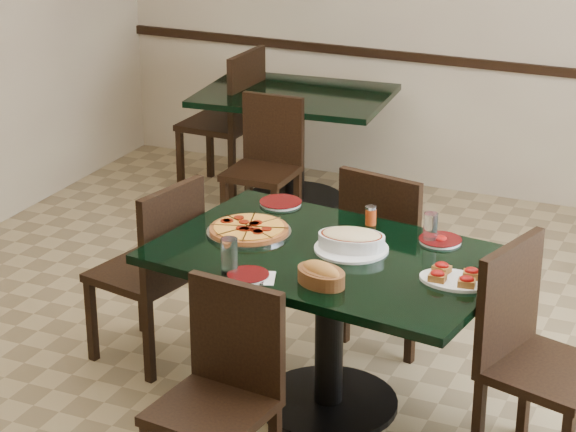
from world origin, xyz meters
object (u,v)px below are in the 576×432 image
at_px(chair_near, 223,385).
at_px(chair_left, 156,263).
at_px(lasagna_casserole, 352,240).
at_px(pepperoni_pizza, 249,229).
at_px(chair_right, 531,347).
at_px(back_chair_near, 267,159).
at_px(back_table, 295,126).
at_px(chair_far, 390,248).
at_px(main_table, 330,291).
at_px(back_chair_left, 232,114).
at_px(bread_basket, 321,275).
at_px(bruschetta_platter, 454,277).

bearing_deg(chair_near, chair_left, 139.03).
bearing_deg(lasagna_casserole, pepperoni_pizza, 171.09).
bearing_deg(chair_right, pepperoni_pizza, 99.77).
xyz_separation_m(back_chair_near, lasagna_casserole, (1.21, -1.71, 0.32)).
height_order(back_table, chair_far, chair_far).
bearing_deg(chair_near, lasagna_casserole, 83.56).
bearing_deg(back_table, lasagna_casserole, -65.73).
distance_m(chair_near, lasagna_casserole, 0.93).
xyz_separation_m(back_table, pepperoni_pizza, (0.77, -2.26, 0.24)).
height_order(main_table, lasagna_casserole, lasagna_casserole).
distance_m(main_table, back_table, 2.60).
xyz_separation_m(back_chair_left, pepperoni_pizza, (1.23, -2.26, 0.21)).
height_order(chair_left, back_chair_near, chair_left).
height_order(main_table, back_table, same).
relative_size(chair_right, lasagna_casserole, 2.96).
bearing_deg(back_chair_near, main_table, -57.62).
distance_m(chair_near, chair_left, 1.15).
bearing_deg(pepperoni_pizza, main_table, -8.07).
bearing_deg(chair_right, main_table, 100.58).
bearing_deg(pepperoni_pizza, lasagna_casserole, 1.04).
distance_m(bread_basket, bruschetta_platter, 0.54).
bearing_deg(back_table, back_chair_near, -89.74).
distance_m(main_table, chair_far, 0.67).
height_order(back_table, chair_right, chair_right).
height_order(back_chair_left, bruschetta_platter, back_chair_left).
relative_size(back_chair_near, back_chair_left, 0.87).
xyz_separation_m(chair_near, chair_left, (-0.79, 0.84, 0.02)).
relative_size(chair_right, bruschetta_platter, 3.18).
bearing_deg(chair_far, chair_left, 43.84).
bearing_deg(back_chair_left, chair_far, 47.86).
relative_size(chair_near, bread_basket, 3.33).
distance_m(pepperoni_pizza, lasagna_casserole, 0.49).
xyz_separation_m(chair_left, bruschetta_platter, (1.47, -0.13, 0.26)).
xyz_separation_m(main_table, chair_right, (0.90, -0.09, -0.03)).
height_order(chair_far, chair_right, chair_right).
bearing_deg(bread_basket, main_table, 127.77).
relative_size(back_chair_near, lasagna_casserole, 2.64).
bearing_deg(back_chair_left, bread_basket, 35.59).
bearing_deg(chair_left, bread_basket, 80.90).
bearing_deg(chair_far, chair_near, 94.80).
height_order(chair_far, chair_near, chair_far).
height_order(chair_near, pepperoni_pizza, chair_near).
xyz_separation_m(main_table, chair_far, (0.04, 0.67, -0.05)).
height_order(back_chair_near, back_chair_left, back_chair_left).
bearing_deg(bruschetta_platter, pepperoni_pizza, 176.11).
height_order(main_table, bruschetta_platter, bruschetta_platter).
xyz_separation_m(chair_right, chair_left, (-1.80, 0.15, -0.02)).
distance_m(chair_far, back_chair_near, 1.62).
distance_m(main_table, back_chair_near, 2.11).
distance_m(main_table, chair_near, 0.80).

